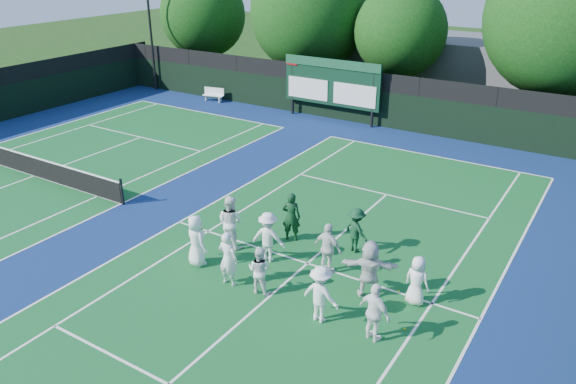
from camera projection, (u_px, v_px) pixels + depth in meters
The scene contains 30 objects.
ground at pixel (291, 278), 17.22m from camera, with size 120.00×120.00×0.00m, color #17380F.
court_apron at pixel (169, 219), 20.92m from camera, with size 34.00×32.00×0.01m, color navy.
near_court at pixel (308, 263), 17.99m from camera, with size 11.05×23.85×0.01m.
left_court at pixel (35, 176), 24.81m from camera, with size 11.05×23.85×0.01m.
back_fence at pixel (350, 98), 31.98m from camera, with size 34.00×0.08×3.00m.
scoreboard at pixel (331, 83), 31.82m from camera, with size 6.00×0.21×3.55m.
clubhouse at pixel (462, 70), 35.97m from camera, with size 18.00×6.00×4.00m, color #545458.
tennis_net at pixel (33, 166), 24.62m from camera, with size 11.30×0.10×1.10m.
bench at pixel (214, 94), 36.47m from camera, with size 1.44×0.65×0.88m.
tree_a at pixel (205, 17), 39.93m from camera, with size 6.04×6.04×7.84m.
tree_b at pixel (311, 16), 35.46m from camera, with size 7.43×7.43×9.15m.
tree_c at pixel (403, 34), 32.69m from camera, with size 5.37×5.37×7.46m.
tree_d at pixel (569, 23), 28.00m from camera, with size 8.01×8.01×10.02m.
tennis_ball_0 at pixel (270, 247), 18.90m from camera, with size 0.07×0.07×0.07m, color #B9CD18.
tennis_ball_1 at pixel (399, 291), 16.50m from camera, with size 0.07×0.07×0.07m, color #B9CD18.
tennis_ball_2 at pixel (405, 329), 14.89m from camera, with size 0.07×0.07×0.07m, color #B9CD18.
tennis_ball_4 at pixel (362, 266), 17.83m from camera, with size 0.07×0.07×0.07m, color #B9CD18.
tennis_ball_5 at pixel (371, 333), 14.71m from camera, with size 0.07×0.07×0.07m, color #B9CD18.
player_front_0 at pixel (196, 241), 17.64m from camera, with size 0.83×0.54×1.70m, color white.
player_front_1 at pixel (228, 259), 16.58m from camera, with size 0.64×0.42×1.75m, color white.
player_front_2 at pixel (260, 270), 16.25m from camera, with size 0.72×0.56×1.49m, color white.
player_front_3 at pixel (321, 294), 14.97m from camera, with size 1.08×0.62×1.67m, color white.
player_front_4 at pixel (375, 313), 14.22m from camera, with size 0.97×0.41×1.66m, color white.
player_back_0 at pixel (230, 222), 18.68m from camera, with size 0.90×0.70×1.86m, color white.
player_back_1 at pixel (268, 237), 17.86m from camera, with size 1.10×0.63×1.70m, color white.
player_back_2 at pixel (328, 248), 17.21m from camera, with size 0.98×0.41×1.68m, color white.
player_back_3 at pixel (370, 269), 16.03m from camera, with size 1.64×0.52×1.77m, color silver.
player_back_4 at pixel (417, 281), 15.73m from camera, with size 0.73×0.48×1.50m, color white.
coach_left at pixel (291, 217), 19.12m from camera, with size 0.64×0.42×1.77m, color #0D3218.
coach_right at pixel (356, 230), 18.43m from camera, with size 1.00×0.58×1.55m, color #0F381E.
Camera 1 is at (7.74, -12.48, 9.38)m, focal length 35.00 mm.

